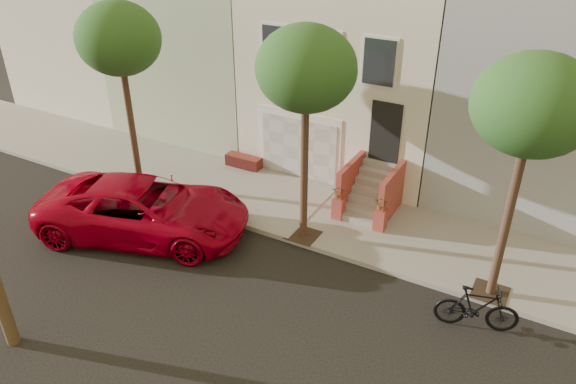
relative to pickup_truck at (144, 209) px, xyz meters
The scene contains 8 objects.
ground 3.94m from the pickup_truck, 28.77° to the right, with size 90.00×90.00×0.00m, color black.
sidewalk 4.92m from the pickup_truck, 46.13° to the left, with size 40.00×3.70×0.15m, color gray.
house_row 10.31m from the pickup_truck, 70.17° to the left, with size 33.10×11.70×7.00m.
tree_left 5.29m from the pickup_truck, 136.13° to the left, with size 2.70×2.57×6.30m.
tree_mid 6.52m from the pickup_truck, 25.17° to the left, with size 2.70×2.57×6.30m.
tree_right 10.99m from the pickup_truck, 11.75° to the left, with size 2.70×2.57×6.30m.
pickup_truck is the anchor object (origin of this frame).
motorcycle 9.78m from the pickup_truck, ahead, with size 0.56×1.99×1.19m, color black.
Camera 1 is at (7.25, -8.31, 9.39)m, focal length 33.91 mm.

